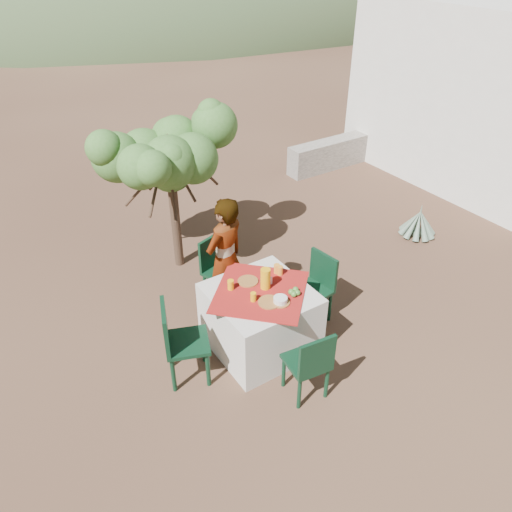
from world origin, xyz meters
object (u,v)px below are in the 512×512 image
at_px(table, 260,319).
at_px(person, 225,259).
at_px(juice_pitcher, 265,279).
at_px(chair_left, 179,340).
at_px(chair_far, 218,267).
at_px(chair_right, 316,285).
at_px(agave, 418,223).
at_px(chair_near, 310,363).
at_px(guesthouse, 496,91).
at_px(shrub_tree, 172,161).

xyz_separation_m(table, person, (-0.02, 0.70, 0.40)).
bearing_deg(juice_pitcher, chair_left, 178.77).
relative_size(chair_far, chair_right, 1.00).
distance_m(chair_left, agave, 4.36).
height_order(chair_right, agave, chair_right).
distance_m(chair_near, chair_right, 1.25).
distance_m(table, agave, 3.42).
relative_size(table, person, 0.84).
xyz_separation_m(chair_right, guesthouse, (5.45, 1.75, 1.02)).
relative_size(shrub_tree, agave, 3.23).
relative_size(chair_right, juice_pitcher, 3.64).
bearing_deg(agave, person, 179.84).
height_order(chair_near, person, person).
bearing_deg(chair_left, juice_pitcher, -70.25).
bearing_deg(agave, chair_right, -165.73).
xyz_separation_m(chair_left, person, (0.93, 0.65, 0.26)).
height_order(chair_near, shrub_tree, shrub_tree).
relative_size(table, agave, 2.19).
bearing_deg(chair_far, chair_near, -109.57).
xyz_separation_m(chair_left, agave, (4.30, 0.65, -0.32)).
relative_size(agave, guesthouse, 0.14).
relative_size(chair_far, chair_near, 1.03).
height_order(table, person, person).
bearing_deg(shrub_tree, juice_pitcher, -88.02).
distance_m(chair_far, guesthouse, 6.37).
bearing_deg(chair_right, table, -94.35).
distance_m(table, chair_right, 0.83).
bearing_deg(chair_near, table, -83.42).
height_order(chair_left, juice_pitcher, juice_pitcher).
bearing_deg(agave, chair_far, 174.73).
xyz_separation_m(person, juice_pitcher, (0.10, -0.68, 0.10)).
relative_size(person, shrub_tree, 0.81).
xyz_separation_m(chair_far, juice_pitcher, (0.04, -0.97, 0.40)).
relative_size(table, chair_far, 1.50).
distance_m(chair_far, chair_right, 1.23).
bearing_deg(guesthouse, person, -170.06).
height_order(chair_far, guesthouse, guesthouse).
relative_size(table, chair_near, 1.55).
relative_size(chair_far, agave, 1.46).
height_order(table, juice_pitcher, juice_pitcher).
bearing_deg(chair_left, person, -33.90).
distance_m(chair_far, person, 0.42).
height_order(chair_near, chair_left, chair_left).
bearing_deg(shrub_tree, chair_far, -88.45).
height_order(guesthouse, juice_pitcher, guesthouse).
relative_size(person, juice_pitcher, 6.55).
bearing_deg(chair_left, table, -71.79).
distance_m(chair_left, shrub_tree, 2.42).
height_order(chair_right, juice_pitcher, juice_pitcher).
xyz_separation_m(chair_left, chair_right, (1.77, 0.00, -0.04)).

